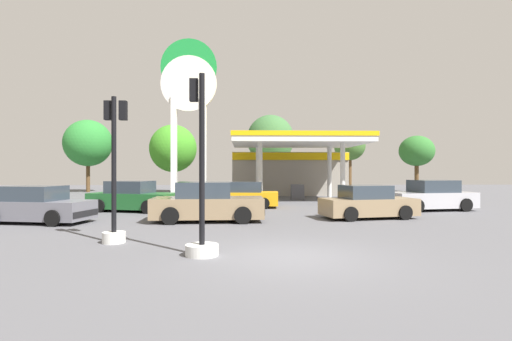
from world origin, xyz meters
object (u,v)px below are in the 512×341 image
Objects in this scene: tree_0 at (88,143)px; tree_3 at (350,146)px; station_pole_sign at (189,96)px; tree_2 at (270,139)px; traffic_signal_1 at (114,187)px; tree_4 at (417,151)px; car_2 at (243,196)px; car_0 at (133,197)px; car_1 at (368,203)px; tree_1 at (173,149)px; car_5 at (207,203)px; traffic_signal_0 at (201,208)px; car_3 at (431,197)px; car_4 at (38,206)px.

tree_0 reaches higher than tree_3.
tree_2 is at bearing 47.84° from station_pole_sign.
tree_3 is at bearing 61.24° from traffic_signal_1.
tree_0 reaches higher than tree_4.
traffic_signal_1 is (-3.71, -10.50, 0.97)m from car_2.
station_pole_sign is at bearing 119.00° from car_2.
tree_0 reaches higher than car_2.
traffic_signal_1 is at bearing -77.17° from car_0.
car_1 is at bearing -52.23° from station_pole_sign.
tree_1 is (8.24, -0.61, -0.53)m from tree_0.
car_2 is at bearing 76.27° from car_5.
tree_1 is at bearing 101.91° from traffic_signal_0.
station_pole_sign is 2.60× the size of car_5.
car_4 is (-18.23, -4.27, -0.05)m from car_3.
tree_4 is (16.56, 14.35, 3.26)m from car_2.
traffic_signal_0 reaches higher than traffic_signal_1.
station_pole_sign is at bearing 127.77° from car_1.
tree_4 reaches higher than car_1.
traffic_signal_0 reaches higher than car_5.
traffic_signal_0 reaches higher than car_2.
traffic_signal_0 is 0.84× the size of tree_4.
tree_2 is 1.25× the size of tree_3.
tree_2 reaches higher than car_1.
car_2 is 10.16m from car_3.
traffic_signal_1 reaches higher than car_2.
traffic_signal_0 is at bearing -40.26° from car_4.
tree_0 is at bearing 175.74° from tree_1.
car_5 is (-1.43, -5.84, 0.08)m from car_2.
car_0 reaches higher than car_2.
tree_1 reaches higher than car_0.
car_4 is (-2.56, -4.28, -0.03)m from car_0.
car_5 is at bearing 63.88° from traffic_signal_1.
tree_4 is at bearing 48.31° from car_5.
traffic_signal_1 reaches higher than car_0.
tree_0 is at bearing 178.92° from tree_3.
traffic_signal_1 is at bearing -147.72° from car_3.
traffic_signal_0 is 0.71× the size of tree_1.
car_1 and car_2 have the same top height.
tree_2 is at bearing 0.22° from tree_1.
car_1 is (11.26, -3.24, -0.05)m from car_0.
car_2 is 0.61× the size of tree_0.
car_4 is at bearing -166.83° from car_3.
car_3 is 1.01× the size of car_5.
traffic_signal_0 is at bearing -32.96° from traffic_signal_1.
car_2 is 15.71m from tree_2.
station_pole_sign reaches higher than car_5.
car_5 is at bearing -173.79° from car_1.
car_3 is 1.06× the size of car_4.
car_4 is 24.01m from tree_2.
traffic_signal_1 reaches higher than car_4.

